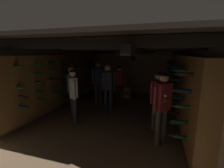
{
  "coord_description": "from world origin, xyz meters",
  "views": [
    {
      "loc": [
        1.41,
        -4.93,
        2.12
      ],
      "look_at": [
        -0.04,
        -0.16,
        1.1
      ],
      "focal_mm": 24.79,
      "sensor_mm": 36.0,
      "label": 1
    }
  ],
  "objects_px": {
    "display_bottle": "(124,83)",
    "person_guest_mid_left": "(72,86)",
    "person_host_center": "(108,84)",
    "person_guest_mid_right": "(157,95)",
    "wine_crate_stack": "(126,92)",
    "person_guest_far_left": "(98,79)",
    "person_guest_near_left": "(73,91)",
    "person_guest_rear_center": "(120,82)",
    "person_guest_near_right": "(162,102)"
  },
  "relations": [
    {
      "from": "display_bottle",
      "to": "person_guest_mid_left",
      "type": "bearing_deg",
      "value": -117.7
    },
    {
      "from": "person_host_center",
      "to": "person_guest_mid_right",
      "type": "relative_size",
      "value": 1.06
    },
    {
      "from": "wine_crate_stack",
      "to": "person_guest_mid_left",
      "type": "bearing_deg",
      "value": -119.94
    },
    {
      "from": "person_host_center",
      "to": "person_guest_far_left",
      "type": "bearing_deg",
      "value": 130.95
    },
    {
      "from": "person_guest_near_left",
      "to": "person_guest_far_left",
      "type": "bearing_deg",
      "value": 89.96
    },
    {
      "from": "person_guest_mid_right",
      "to": "person_guest_far_left",
      "type": "distance_m",
      "value": 2.85
    },
    {
      "from": "person_guest_near_left",
      "to": "person_guest_mid_left",
      "type": "bearing_deg",
      "value": 124.06
    },
    {
      "from": "display_bottle",
      "to": "person_guest_far_left",
      "type": "height_order",
      "value": "person_guest_far_left"
    },
    {
      "from": "person_guest_far_left",
      "to": "person_host_center",
      "type": "bearing_deg",
      "value": -49.05
    },
    {
      "from": "person_guest_rear_center",
      "to": "person_guest_near_left",
      "type": "xyz_separation_m",
      "value": [
        -0.87,
        -2.13,
        0.04
      ]
    },
    {
      "from": "person_guest_mid_left",
      "to": "person_guest_near_left",
      "type": "relative_size",
      "value": 1.0
    },
    {
      "from": "person_host_center",
      "to": "person_guest_near_left",
      "type": "distance_m",
      "value": 1.33
    },
    {
      "from": "person_guest_mid_left",
      "to": "person_guest_mid_right",
      "type": "bearing_deg",
      "value": -5.71
    },
    {
      "from": "wine_crate_stack",
      "to": "person_guest_mid_right",
      "type": "distance_m",
      "value": 3.11
    },
    {
      "from": "person_guest_mid_left",
      "to": "person_guest_far_left",
      "type": "xyz_separation_m",
      "value": [
        0.43,
        1.3,
        0.07
      ]
    },
    {
      "from": "person_host_center",
      "to": "display_bottle",
      "type": "bearing_deg",
      "value": 85.37
    },
    {
      "from": "display_bottle",
      "to": "person_guest_mid_left",
      "type": "height_order",
      "value": "person_guest_mid_left"
    },
    {
      "from": "person_host_center",
      "to": "person_guest_mid_right",
      "type": "xyz_separation_m",
      "value": [
        1.67,
        -0.77,
        -0.07
      ]
    },
    {
      "from": "wine_crate_stack",
      "to": "display_bottle",
      "type": "relative_size",
      "value": 1.71
    },
    {
      "from": "person_guest_rear_center",
      "to": "person_guest_mid_right",
      "type": "xyz_separation_m",
      "value": [
        1.51,
        -1.78,
        0.02
      ]
    },
    {
      "from": "person_guest_rear_center",
      "to": "person_guest_near_left",
      "type": "distance_m",
      "value": 2.3
    },
    {
      "from": "person_guest_near_right",
      "to": "person_guest_mid_left",
      "type": "bearing_deg",
      "value": 160.57
    },
    {
      "from": "person_guest_mid_right",
      "to": "person_guest_far_left",
      "type": "bearing_deg",
      "value": 146.4
    },
    {
      "from": "display_bottle",
      "to": "person_guest_mid_right",
      "type": "xyz_separation_m",
      "value": [
        1.51,
        -2.73,
        0.24
      ]
    },
    {
      "from": "person_guest_rear_center",
      "to": "person_guest_near_right",
      "type": "bearing_deg",
      "value": -57.25
    },
    {
      "from": "person_guest_far_left",
      "to": "person_guest_rear_center",
      "type": "bearing_deg",
      "value": 13.0
    },
    {
      "from": "display_bottle",
      "to": "person_guest_rear_center",
      "type": "distance_m",
      "value": 0.98
    },
    {
      "from": "person_guest_mid_left",
      "to": "person_guest_near_left",
      "type": "bearing_deg",
      "value": -55.94
    },
    {
      "from": "person_guest_mid_right",
      "to": "person_host_center",
      "type": "bearing_deg",
      "value": 155.25
    },
    {
      "from": "display_bottle",
      "to": "person_guest_mid_right",
      "type": "relative_size",
      "value": 0.22
    },
    {
      "from": "person_guest_mid_left",
      "to": "person_guest_near_left",
      "type": "height_order",
      "value": "person_guest_mid_left"
    },
    {
      "from": "person_guest_mid_left",
      "to": "person_guest_near_left",
      "type": "distance_m",
      "value": 0.77
    },
    {
      "from": "display_bottle",
      "to": "person_guest_mid_left",
      "type": "relative_size",
      "value": 0.21
    },
    {
      "from": "person_guest_near_left",
      "to": "person_guest_far_left",
      "type": "relative_size",
      "value": 0.94
    },
    {
      "from": "person_host_center",
      "to": "wine_crate_stack",
      "type": "bearing_deg",
      "value": 82.42
    },
    {
      "from": "display_bottle",
      "to": "person_guest_near_right",
      "type": "relative_size",
      "value": 0.2
    },
    {
      "from": "person_guest_mid_left",
      "to": "person_guest_near_left",
      "type": "xyz_separation_m",
      "value": [
        0.43,
        -0.64,
        -0.0
      ]
    },
    {
      "from": "person_guest_rear_center",
      "to": "person_guest_far_left",
      "type": "height_order",
      "value": "person_guest_far_left"
    },
    {
      "from": "person_guest_near_left",
      "to": "display_bottle",
      "type": "bearing_deg",
      "value": 74.47
    },
    {
      "from": "person_guest_rear_center",
      "to": "person_guest_near_right",
      "type": "xyz_separation_m",
      "value": [
        1.62,
        -2.52,
        0.08
      ]
    },
    {
      "from": "person_guest_mid_left",
      "to": "person_guest_far_left",
      "type": "distance_m",
      "value": 1.37
    },
    {
      "from": "person_host_center",
      "to": "person_guest_near_left",
      "type": "bearing_deg",
      "value": -121.84
    },
    {
      "from": "wine_crate_stack",
      "to": "person_guest_rear_center",
      "type": "xyz_separation_m",
      "value": [
        -0.09,
        -0.91,
        0.66
      ]
    },
    {
      "from": "display_bottle",
      "to": "person_guest_rear_center",
      "type": "xyz_separation_m",
      "value": [
        0.01,
        -0.96,
        0.22
      ]
    },
    {
      "from": "display_bottle",
      "to": "person_guest_far_left",
      "type": "xyz_separation_m",
      "value": [
        -0.86,
        -1.16,
        0.34
      ]
    },
    {
      "from": "display_bottle",
      "to": "person_guest_rear_center",
      "type": "bearing_deg",
      "value": -89.56
    },
    {
      "from": "person_guest_far_left",
      "to": "person_guest_mid_left",
      "type": "bearing_deg",
      "value": -108.42
    },
    {
      "from": "person_host_center",
      "to": "person_guest_near_left",
      "type": "xyz_separation_m",
      "value": [
        -0.7,
        -1.13,
        -0.05
      ]
    },
    {
      "from": "person_guest_rear_center",
      "to": "person_guest_far_left",
      "type": "relative_size",
      "value": 0.91
    },
    {
      "from": "person_host_center",
      "to": "person_guest_far_left",
      "type": "xyz_separation_m",
      "value": [
        -0.7,
        0.8,
        0.03
      ]
    }
  ]
}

